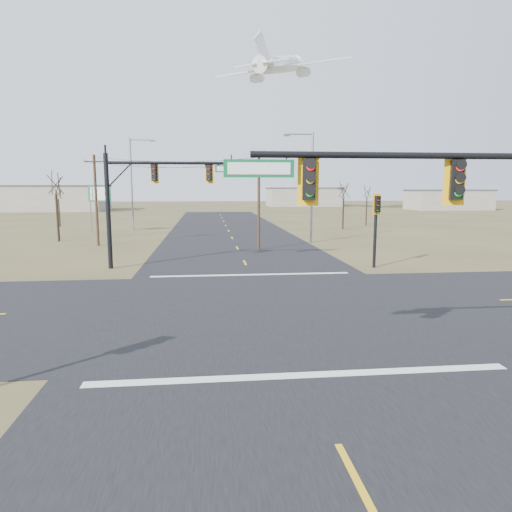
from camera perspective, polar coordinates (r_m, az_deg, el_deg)
The scene contains 21 objects.
ground at distance 20.29m, azimuth 1.44°, elevation -6.41°, with size 320.00×320.00×0.00m, color brown.
road_ew at distance 20.29m, azimuth 1.44°, elevation -6.39°, with size 160.00×14.00×0.02m, color black.
road_ns at distance 20.29m, azimuth 1.44°, elevation -6.38°, with size 14.00×160.00×0.02m, color black.
stop_bar_near at distance 13.27m, azimuth 5.86°, elevation -14.59°, with size 12.00×0.40×0.01m, color silver.
stop_bar_far at distance 27.55m, azimuth -0.62°, elevation -2.35°, with size 12.00×0.40×0.01m, color silver.
mast_arm_near at distance 13.49m, azimuth 24.20°, elevation 6.24°, with size 10.33×0.56×6.67m.
mast_arm_far at distance 30.44m, azimuth -12.73°, elevation 8.51°, with size 9.14×0.58×7.40m.
pedestal_signal_ne at distance 30.70m, azimuth 14.84°, elevation 5.00°, with size 0.63×0.55×4.88m.
utility_pole_near at distance 38.29m, azimuth 0.35°, elevation 6.94°, with size 1.92×0.44×7.90m.
utility_pole_far at distance 43.68m, azimuth -19.36°, elevation 6.80°, with size 1.92×0.76×8.13m.
highway_sign at distance 56.36m, azimuth -18.96°, elevation 6.72°, with size 2.77×1.04×5.45m.
streetlight_a at distance 43.95m, azimuth 6.73°, elevation 9.24°, with size 2.90×0.41×10.35m.
streetlight_c at distance 57.47m, azimuth -15.07°, elevation 9.23°, with size 3.07×0.30×11.06m.
bare_tree_a at distance 48.59m, azimuth -23.80°, elevation 8.40°, with size 3.64×3.64×7.24m.
bare_tree_b at distance 67.40m, azimuth -23.51°, elevation 7.23°, with size 2.82×2.82×5.65m.
bare_tree_c at distance 58.84m, azimuth 10.92°, elevation 8.16°, with size 3.39×3.39×6.38m.
bare_tree_d at distance 65.47m, azimuth 13.72°, elevation 7.85°, with size 2.46×2.46×5.86m.
warehouse_left at distance 115.67m, azimuth -25.20°, elevation 6.51°, with size 28.00×14.00×5.50m, color #A7A294.
warehouse_mid at distance 132.37m, azimuth 5.92°, elevation 7.31°, with size 20.00×12.00×5.00m, color #A7A294.
warehouse_right at distance 119.30m, azimuth 22.86°, elevation 6.44°, with size 18.00×10.00×4.50m, color #A7A294.
jet_airliner at distance 98.93m, azimuth 2.97°, elevation 22.80°, with size 27.26×27.55×12.88m.
Camera 1 is at (-2.61, -19.43, 5.24)m, focal length 32.00 mm.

